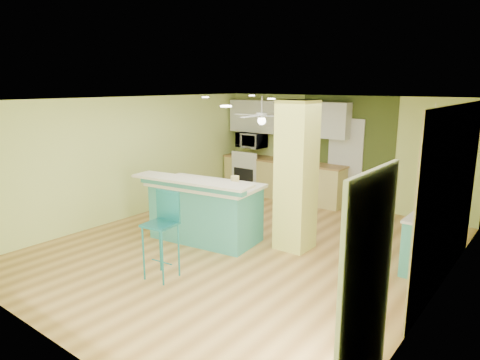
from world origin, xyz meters
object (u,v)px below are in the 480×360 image
peninsula (205,210)px  bar_stool (164,220)px  fruit_bowl (290,160)px  side_counter (431,240)px  canister (235,181)px

peninsula → bar_stool: 1.60m
fruit_bowl → bar_stool: bearing=-80.8°
peninsula → side_counter: bearing=11.3°
peninsula → canister: size_ratio=12.99×
peninsula → bar_stool: (0.55, -1.47, 0.30)m
peninsula → fruit_bowl: (-0.23, 3.29, 0.43)m
fruit_bowl → canister: (0.75, -3.10, 0.14)m
fruit_bowl → side_counter: bearing=-29.1°
bar_stool → canister: size_ratio=7.24×
peninsula → fruit_bowl: peninsula is taller
peninsula → fruit_bowl: size_ratio=7.34×
side_counter → fruit_bowl: (-3.75, 2.08, 0.55)m
fruit_bowl → peninsula: bearing=-86.1°
bar_stool → canister: bar_stool is taller
bar_stool → fruit_bowl: bearing=92.6°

